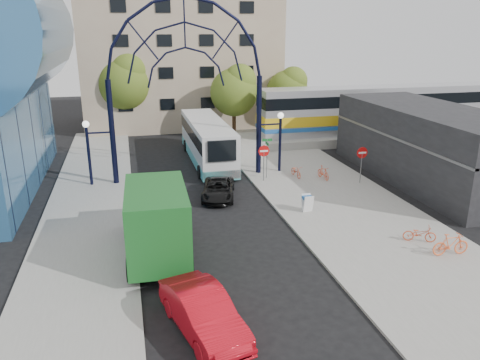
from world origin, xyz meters
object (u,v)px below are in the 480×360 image
object	(u,v)px
city_bus	(207,140)
green_truck	(157,219)
red_sedan	(203,313)
stop_sign	(264,154)
bike_near_a	(296,171)
tree_north_a	(235,90)
tree_north_c	(289,89)
train_car	(389,109)
black_suv	(218,189)
do_not_enter_sign	(362,156)
bike_far_b	(451,244)
street_name_sign	(267,150)
bike_near_b	(323,173)
bike_far_a	(420,234)
gateway_arch	(186,53)
tree_north_b	(125,81)
sandwich_board	(307,201)

from	to	relation	value
city_bus	green_truck	size ratio (longest dim) A/B	1.66
green_truck	red_sedan	xyz separation A→B (m)	(1.07, -6.31, -1.00)
stop_sign	bike_near_a	bearing A→B (deg)	7.76
tree_north_a	tree_north_c	bearing A→B (deg)	18.44
red_sedan	train_car	bearing A→B (deg)	34.37
stop_sign	tree_north_c	bearing A→B (deg)	65.31
green_truck	black_suv	xyz separation A→B (m)	(4.21, 6.83, -1.20)
do_not_enter_sign	train_car	distance (m)	15.03
bike_far_b	street_name_sign	bearing A→B (deg)	23.82
tree_north_c	bike_near_b	world-z (taller)	tree_north_c
city_bus	green_truck	world-z (taller)	green_truck
train_car	bike_far_a	world-z (taller)	train_car
tree_north_c	black_suv	xyz separation A→B (m)	(-10.94, -18.25, -3.70)
city_bus	bike_far_b	bearing A→B (deg)	-66.78
stop_sign	tree_north_c	xyz separation A→B (m)	(7.32, 15.93, 2.28)
gateway_arch	bike_far_b	xyz separation A→B (m)	(9.97, -14.66, -7.90)
street_name_sign	black_suv	world-z (taller)	street_name_sign
bike_near_a	stop_sign	bearing A→B (deg)	-176.19
stop_sign	bike_far_b	world-z (taller)	stop_sign
do_not_enter_sign	tree_north_b	distance (m)	25.09
gateway_arch	sandwich_board	size ratio (longest dim) A/B	13.80
train_car	bike_near_b	distance (m)	15.48
train_car	bike_near_a	xyz separation A→B (m)	(-12.72, -9.66, -2.38)
bike_near_b	tree_north_c	bearing A→B (deg)	72.62
city_bus	green_truck	xyz separation A→B (m)	(-5.04, -15.34, 0.07)
train_car	city_bus	world-z (taller)	train_car
red_sedan	stop_sign	bearing A→B (deg)	51.53
city_bus	bike_far_a	bearing A→B (deg)	-66.32
tree_north_b	city_bus	world-z (taller)	tree_north_b
tree_north_a	bike_far_a	size ratio (longest dim) A/B	4.48
tree_north_b	street_name_sign	bearing A→B (deg)	-62.35
stop_sign	do_not_enter_sign	xyz separation A→B (m)	(6.20, -2.00, -0.02)
street_name_sign	sandwich_board	bearing A→B (deg)	-86.54
gateway_arch	bike_far_a	xyz separation A→B (m)	(9.45, -13.05, -8.03)
green_truck	bike_far_a	bearing A→B (deg)	-6.50
sandwich_board	red_sedan	distance (m)	12.10
gateway_arch	do_not_enter_sign	size ratio (longest dim) A/B	5.50
red_sedan	bike_far_b	world-z (taller)	red_sedan
sandwich_board	bike_near_b	size ratio (longest dim) A/B	0.67
do_not_enter_sign	bike_far_a	size ratio (longest dim) A/B	1.59
gateway_arch	stop_sign	distance (m)	8.37
train_car	tree_north_b	xyz separation A→B (m)	(-23.88, 7.93, 2.37)
gateway_arch	green_truck	bearing A→B (deg)	-105.20
black_suv	bike_far_a	xyz separation A→B (m)	(8.27, -8.73, -0.05)
tree_north_b	green_truck	distance (m)	27.31
gateway_arch	bike_near_b	size ratio (longest dim) A/B	9.18
street_name_sign	tree_north_a	distance (m)	13.59
bike_far_a	bike_near_a	bearing A→B (deg)	35.14
green_truck	bike_near_a	distance (m)	14.07
red_sedan	bike_far_a	world-z (taller)	red_sedan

